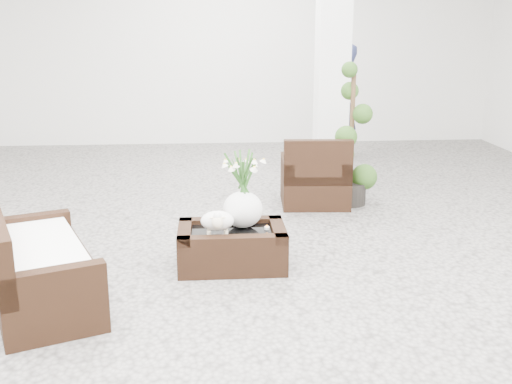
{
  "coord_description": "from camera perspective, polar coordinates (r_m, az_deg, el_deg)",
  "views": [
    {
      "loc": [
        -0.38,
        -5.13,
        1.99
      ],
      "look_at": [
        0.0,
        -0.1,
        0.62
      ],
      "focal_mm": 43.29,
      "sensor_mm": 36.0,
      "label": 1
    }
  ],
  "objects": [
    {
      "name": "ground",
      "position": [
        5.52,
        -0.08,
        -5.96
      ],
      "size": [
        11.0,
        11.0,
        0.0
      ],
      "primitive_type": "plane",
      "color": "gray",
      "rests_on": "ground"
    },
    {
      "name": "column",
      "position": [
        8.09,
        7.13,
        13.37
      ],
      "size": [
        0.4,
        0.4,
        3.5
      ],
      "primitive_type": "cube",
      "color": "white",
      "rests_on": "ground"
    },
    {
      "name": "coffee_table",
      "position": [
        5.26,
        -2.25,
        -5.23
      ],
      "size": [
        0.9,
        0.6,
        0.31
      ],
      "primitive_type": "cube",
      "color": "black",
      "rests_on": "ground"
    },
    {
      "name": "sheep_figurine",
      "position": [
        5.07,
        -3.59,
        -2.88
      ],
      "size": [
        0.28,
        0.23,
        0.21
      ],
      "primitive_type": "ellipsoid",
      "color": "white",
      "rests_on": "coffee_table"
    },
    {
      "name": "planter_narcissus",
      "position": [
        5.19,
        -1.25,
        0.95
      ],
      "size": [
        0.44,
        0.44,
        0.8
      ],
      "primitive_type": null,
      "color": "white",
      "rests_on": "coffee_table"
    },
    {
      "name": "tealight",
      "position": [
        5.24,
        1.01,
        -3.31
      ],
      "size": [
        0.04,
        0.04,
        0.03
      ],
      "primitive_type": "cylinder",
      "color": "white",
      "rests_on": "coffee_table"
    },
    {
      "name": "armchair",
      "position": [
        7.04,
        5.47,
        2.05
      ],
      "size": [
        0.79,
        0.76,
        0.8
      ],
      "primitive_type": "cube",
      "rotation": [
        0.0,
        0.0,
        3.08
      ],
      "color": "black",
      "rests_on": "ground"
    },
    {
      "name": "loveseat",
      "position": [
        4.77,
        -19.35,
        -5.56
      ],
      "size": [
        1.14,
        1.53,
        0.74
      ],
      "primitive_type": "cube",
      "rotation": [
        0.0,
        0.0,
        1.96
      ],
      "color": "black",
      "rests_on": "ground"
    },
    {
      "name": "topiary",
      "position": [
        7.01,
        8.81,
        5.13
      ],
      "size": [
        0.42,
        0.42,
        1.58
      ],
      "primitive_type": null,
      "color": "#254416",
      "rests_on": "ground"
    },
    {
      "name": "shopper",
      "position": [
        9.45,
        7.9,
        8.2
      ],
      "size": [
        0.7,
        0.76,
        1.73
      ],
      "primitive_type": "imported",
      "rotation": [
        0.0,
        0.0,
        -2.16
      ],
      "color": "navy",
      "rests_on": "ground"
    }
  ]
}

